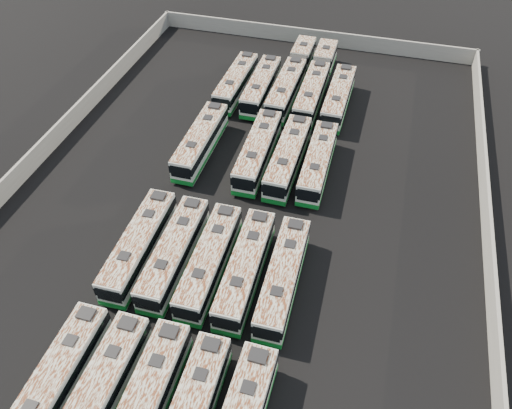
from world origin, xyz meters
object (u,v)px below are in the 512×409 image
bus_front_far_left (57,382)px  bus_front_left (99,395)px  bus_front_center (144,405)px  bus_midfront_far_right (283,277)px  bus_back_far_right (338,97)px  bus_midfront_right (245,268)px  bus_back_left (261,86)px  bus_midback_far_left (201,141)px  bus_midback_center (258,151)px  bus_back_center (292,77)px  bus_midfront_left (174,253)px  bus_midfront_far_left (139,245)px  bus_midback_far_right (318,162)px  bus_midfront_center (209,261)px  bus_midback_right (288,157)px  bus_back_right (316,81)px

bus_front_far_left → bus_front_left: 3.20m
bus_front_center → bus_midfront_far_right: bearing=62.7°
bus_back_far_right → bus_front_center: bearing=-98.3°
bus_front_left → bus_midfront_right: (6.26, 12.75, -0.01)m
bus_front_far_left → bus_back_left: bearing=85.2°
bus_midback_far_left → bus_midback_center: size_ratio=0.98×
bus_midback_center → bus_back_center: 15.52m
bus_front_left → bus_midback_far_left: (-3.17, 27.82, 0.01)m
bus_midback_far_left → bus_front_center: bearing=-77.1°
bus_midfront_left → bus_midback_center: (3.05, 15.10, 0.05)m
bus_midfront_right → bus_back_left: (-6.24, 27.53, -0.01)m
bus_front_far_left → bus_midfront_far_left: size_ratio=0.98×
bus_midfront_far_left → bus_front_left: bearing=-77.5°
bus_midback_far_right → bus_back_center: size_ratio=0.62×
bus_front_center → bus_midfront_far_left: (-6.30, 12.58, -0.01)m
bus_midfront_center → bus_midback_right: (3.14, 14.98, 0.06)m
bus_midfront_right → bus_midback_center: 15.42m
bus_front_far_left → bus_back_center: 43.80m
bus_midfront_center → bus_back_left: bearing=95.6°
bus_midfront_far_left → bus_back_center: bus_back_center is taller
bus_midfront_far_left → bus_midfront_far_right: 12.53m
bus_front_far_left → bus_midfront_far_left: bearing=89.3°
bus_midfront_right → bus_back_far_right: bus_back_far_right is taller
bus_front_far_left → bus_midfront_far_left: (0.09, 12.70, 0.03)m
bus_midback_far_right → bus_midfront_left: bearing=-122.3°
bus_midfront_left → bus_midfront_center: size_ratio=1.01×
bus_front_far_left → bus_midback_right: bearing=70.7°
bus_front_far_left → bus_midback_right: size_ratio=0.96×
bus_midback_right → bus_back_center: (-3.16, 15.69, -0.01)m
bus_front_left → bus_back_right: bus_back_right is taller
bus_midfront_right → bus_midback_far_left: 17.78m
bus_midfront_left → bus_back_left: size_ratio=1.01×
bus_midfront_far_left → bus_midback_center: 16.34m
bus_back_left → bus_back_center: 4.41m
bus_midback_right → bus_midback_far_right: 3.07m
bus_midback_far_right → bus_back_left: bearing=126.4°
bus_midback_right → bus_back_left: 14.09m
bus_front_left → bus_midback_right: 28.40m
bus_midfront_far_right → bus_midback_center: bearing=111.6°
bus_midfront_center → bus_back_far_right: (6.30, 27.59, 0.03)m
bus_front_far_left → bus_midback_far_left: bearing=89.7°
bus_midback_far_left → bus_midback_center: (6.28, 0.02, 0.03)m
bus_front_far_left → bus_midfront_far_left: 12.70m
bus_midback_far_left → bus_midback_center: bearing=0.2°
bus_front_left → bus_midback_center: 28.02m
bus_midback_far_left → bus_midfront_far_left: bearing=-89.8°
bus_front_center → bus_back_left: 40.25m
bus_front_far_left → bus_back_right: bus_back_right is taller
bus_midfront_left → bus_midback_far_right: (9.35, 15.06, -0.03)m
bus_midback_far_left → bus_midback_far_right: (12.58, -0.02, -0.05)m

